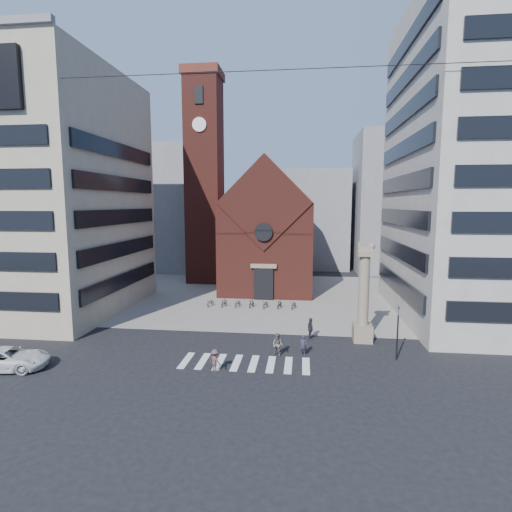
# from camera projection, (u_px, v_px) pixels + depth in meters

# --- Properties ---
(ground) EXTENTS (120.00, 120.00, 0.00)m
(ground) POSITION_uv_depth(u_px,v_px,m) (244.00, 349.00, 32.98)
(ground) COLOR black
(ground) RESTS_ON ground
(piazza) EXTENTS (46.00, 30.00, 0.05)m
(piazza) POSITION_uv_depth(u_px,v_px,m) (265.00, 296.00, 51.69)
(piazza) COLOR gray
(piazza) RESTS_ON ground
(zebra_crossing) EXTENTS (10.20, 3.20, 0.01)m
(zebra_crossing) POSITION_uv_depth(u_px,v_px,m) (245.00, 363.00, 29.97)
(zebra_crossing) COLOR white
(zebra_crossing) RESTS_ON ground
(church) EXTENTS (12.00, 16.65, 18.00)m
(church) POSITION_uv_depth(u_px,v_px,m) (269.00, 232.00, 56.61)
(church) COLOR maroon
(church) RESTS_ON ground
(campanile) EXTENTS (5.50, 5.50, 31.20)m
(campanile) POSITION_uv_depth(u_px,v_px,m) (205.00, 178.00, 59.67)
(campanile) COLOR maroon
(campanile) RESTS_ON ground
(building_left) EXTENTS (18.00, 20.00, 26.00)m
(building_left) POSITION_uv_depth(u_px,v_px,m) (41.00, 194.00, 43.91)
(building_left) COLOR tan
(building_left) RESTS_ON ground
(building_right) EXTENTS (18.00, 22.00, 32.00)m
(building_right) POSITION_uv_depth(u_px,v_px,m) (497.00, 162.00, 39.96)
(building_right) COLOR #B5B0A4
(building_right) RESTS_ON ground
(bg_block_left) EXTENTS (16.00, 14.00, 22.00)m
(bg_block_left) POSITION_uv_depth(u_px,v_px,m) (168.00, 209.00, 73.26)
(bg_block_left) COLOR gray
(bg_block_left) RESTS_ON ground
(bg_block_mid) EXTENTS (14.00, 12.00, 18.00)m
(bg_block_mid) POSITION_uv_depth(u_px,v_px,m) (310.00, 219.00, 75.44)
(bg_block_mid) COLOR gray
(bg_block_mid) RESTS_ON ground
(bg_block_right) EXTENTS (16.00, 14.00, 24.00)m
(bg_block_right) POSITION_uv_depth(u_px,v_px,m) (402.00, 203.00, 70.26)
(bg_block_right) COLOR gray
(bg_block_right) RESTS_ON ground
(lion_column) EXTENTS (1.63, 1.60, 8.68)m
(lion_column) POSITION_uv_depth(u_px,v_px,m) (363.00, 302.00, 34.34)
(lion_column) COLOR gray
(lion_column) RESTS_ON ground
(traffic_light) EXTENTS (0.13, 0.16, 4.30)m
(traffic_light) POSITION_uv_depth(u_px,v_px,m) (398.00, 331.00, 30.32)
(traffic_light) COLOR black
(traffic_light) RESTS_ON ground
(white_car) EXTENTS (6.08, 3.61, 1.58)m
(white_car) POSITION_uv_depth(u_px,v_px,m) (7.00, 359.00, 28.73)
(white_car) COLOR white
(white_car) RESTS_ON ground
(pedestrian_0) EXTENTS (0.62, 0.44, 1.62)m
(pedestrian_0) POSITION_uv_depth(u_px,v_px,m) (303.00, 345.00, 31.42)
(pedestrian_0) COLOR #2D2838
(pedestrian_0) RESTS_ON ground
(pedestrian_1) EXTENTS (1.11, 1.01, 1.84)m
(pedestrian_1) POSITION_uv_depth(u_px,v_px,m) (278.00, 345.00, 31.22)
(pedestrian_1) COLOR #60554D
(pedestrian_1) RESTS_ON ground
(pedestrian_2) EXTENTS (0.81, 1.22, 1.92)m
(pedestrian_2) POSITION_uv_depth(u_px,v_px,m) (311.00, 329.00, 35.18)
(pedestrian_2) COLOR #27262D
(pedestrian_2) RESTS_ON ground
(pedestrian_3) EXTENTS (1.22, 1.10, 1.65)m
(pedestrian_3) POSITION_uv_depth(u_px,v_px,m) (215.00, 361.00, 28.35)
(pedestrian_3) COLOR brown
(pedestrian_3) RESTS_ON ground
(scooter_0) EXTENTS (0.98, 1.76, 0.88)m
(scooter_0) POSITION_uv_depth(u_px,v_px,m) (210.00, 303.00, 46.37)
(scooter_0) COLOR black
(scooter_0) RESTS_ON piazza
(scooter_1) EXTENTS (0.84, 1.68, 0.97)m
(scooter_1) POSITION_uv_depth(u_px,v_px,m) (224.00, 303.00, 46.18)
(scooter_1) COLOR black
(scooter_1) RESTS_ON piazza
(scooter_2) EXTENTS (0.98, 1.76, 0.88)m
(scooter_2) POSITION_uv_depth(u_px,v_px,m) (238.00, 303.00, 46.00)
(scooter_2) COLOR black
(scooter_2) RESTS_ON piazza
(scooter_3) EXTENTS (0.84, 1.68, 0.97)m
(scooter_3) POSITION_uv_depth(u_px,v_px,m) (252.00, 303.00, 45.81)
(scooter_3) COLOR black
(scooter_3) RESTS_ON piazza
(scooter_4) EXTENTS (0.98, 1.76, 0.88)m
(scooter_4) POSITION_uv_depth(u_px,v_px,m) (265.00, 304.00, 45.63)
(scooter_4) COLOR black
(scooter_4) RESTS_ON piazza
(scooter_5) EXTENTS (0.84, 1.68, 0.97)m
(scooter_5) POSITION_uv_depth(u_px,v_px,m) (280.00, 304.00, 45.44)
(scooter_5) COLOR black
(scooter_5) RESTS_ON piazza
(scooter_6) EXTENTS (0.98, 1.76, 0.88)m
(scooter_6) POSITION_uv_depth(u_px,v_px,m) (294.00, 305.00, 45.26)
(scooter_6) COLOR black
(scooter_6) RESTS_ON piazza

